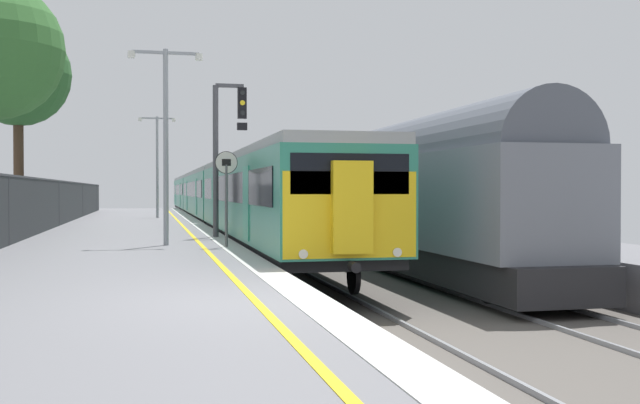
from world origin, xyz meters
TOP-DOWN VIEW (x-y plane):
  - ground at (2.64, 0.00)m, footprint 17.40×110.00m
  - commuter_train_at_platform at (2.10, 35.05)m, footprint 2.83×62.28m
  - freight_train_adjacent_track at (6.10, 22.76)m, footprint 2.60×39.86m
  - signal_gantry at (0.63, 14.25)m, footprint 1.10×0.24m
  - speed_limit_sign at (0.25, 9.87)m, footprint 0.59×0.08m
  - platform_lamp_mid at (-1.29, 10.93)m, footprint 2.00×0.20m
  - platform_lamp_far at (-1.29, 32.10)m, footprint 2.00×0.20m
  - background_tree_left at (-7.23, 24.34)m, footprint 4.44×4.44m

SIDE VIEW (x-z plane):
  - ground at x=2.64m, z-range -1.21..0.00m
  - commuter_train_at_platform at x=2.10m, z-range -0.64..3.17m
  - freight_train_adjacent_track at x=6.10m, z-range -0.79..3.74m
  - speed_limit_sign at x=0.25m, z-range 0.35..2.88m
  - signal_gantry at x=0.63m, z-range 0.62..5.54m
  - platform_lamp_mid at x=-1.29m, z-range 0.50..5.84m
  - platform_lamp_far at x=-1.29m, z-range 0.51..6.05m
  - background_tree_left at x=-7.23m, z-range 2.00..10.70m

